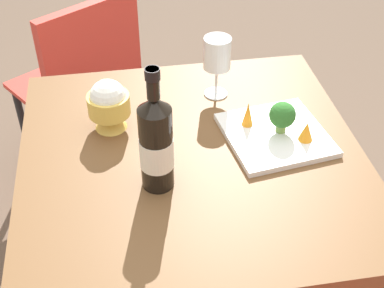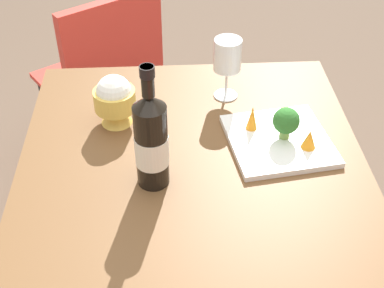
# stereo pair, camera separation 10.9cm
# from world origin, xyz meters

# --- Properties ---
(dining_table) EXTENTS (0.86, 0.86, 0.75)m
(dining_table) POSITION_xyz_m (0.00, 0.00, 0.66)
(dining_table) COLOR brown
(dining_table) RESTS_ON ground_plane
(chair_near_window) EXTENTS (0.56, 0.56, 0.85)m
(chair_near_window) POSITION_xyz_m (0.29, -0.77, 0.53)
(chair_near_window) COLOR red
(chair_near_window) RESTS_ON ground_plane
(wine_bottle) EXTENTS (0.08, 0.08, 0.31)m
(wine_bottle) POSITION_xyz_m (0.10, 0.09, 0.88)
(wine_bottle) COLOR black
(wine_bottle) RESTS_ON dining_table
(wine_glass) EXTENTS (0.08, 0.08, 0.18)m
(wine_glass) POSITION_xyz_m (-0.11, -0.25, 0.88)
(wine_glass) COLOR white
(wine_glass) RESTS_ON dining_table
(rice_bowl) EXTENTS (0.11, 0.11, 0.14)m
(rice_bowl) POSITION_xyz_m (0.19, -0.14, 0.83)
(rice_bowl) COLOR gold
(rice_bowl) RESTS_ON dining_table
(serving_plate) EXTENTS (0.28, 0.28, 0.02)m
(serving_plate) POSITION_xyz_m (-0.22, -0.03, 0.76)
(serving_plate) COLOR white
(serving_plate) RESTS_ON dining_table
(broccoli_floret) EXTENTS (0.07, 0.07, 0.09)m
(broccoli_floret) POSITION_xyz_m (-0.24, -0.03, 0.82)
(broccoli_floret) COLOR #729E4C
(broccoli_floret) RESTS_ON serving_plate
(carrot_garnish_left) EXTENTS (0.04, 0.04, 0.05)m
(carrot_garnish_left) POSITION_xyz_m (-0.29, 0.01, 0.80)
(carrot_garnish_left) COLOR orange
(carrot_garnish_left) RESTS_ON serving_plate
(carrot_garnish_right) EXTENTS (0.03, 0.03, 0.07)m
(carrot_garnish_right) POSITION_xyz_m (-0.16, -0.07, 0.80)
(carrot_garnish_right) COLOR orange
(carrot_garnish_right) RESTS_ON serving_plate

